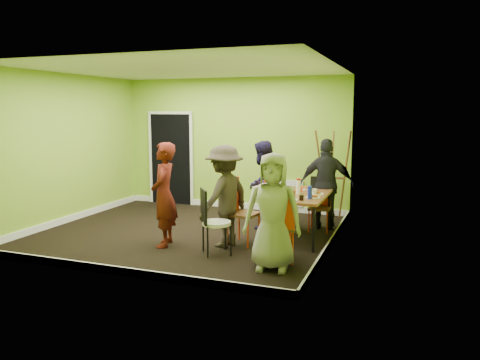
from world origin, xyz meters
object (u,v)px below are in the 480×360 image
Objects in this scene: person_standing at (164,195)px; person_left_far at (262,185)px; easel at (332,176)px; thermos at (298,187)px; chair_back_end at (321,193)px; person_front_end at (273,212)px; blue_bottle at (310,192)px; chair_left_near at (238,207)px; chair_front_end at (279,222)px; person_back_end at (327,184)px; dining_table at (299,197)px; chair_left_far at (271,201)px; person_left_near at (224,196)px; chair_bentwood at (212,218)px; orange_bottle at (301,190)px.

person_standing is 1.04× the size of person_left_far.
thermos is at bearing -101.34° from easel.
chair_back_end is 2.35m from person_front_end.
chair_left_near is at bearing -166.72° from blue_bottle.
chair_front_end is (-0.21, -2.06, -0.08)m from chair_back_end.
person_back_end is (1.15, 1.42, 0.22)m from chair_left_near.
person_back_end is (0.06, 1.16, -0.04)m from blue_bottle.
thermos is (-0.01, 0.01, 0.17)m from dining_table.
easel reaches higher than person_standing.
chair_back_end is 0.58× the size of person_standing.
chair_left_far is 4.80× the size of blue_bottle.
person_standing reaches higher than person_left_near.
person_back_end is at bearing 158.85° from person_left_near.
person_front_end is (-0.24, -1.25, -0.06)m from blue_bottle.
chair_left_far is 1.70m from chair_front_end.
person_left_near is (-0.98, -0.83, -0.07)m from thermos.
person_back_end reaches higher than thermos.
person_back_end is (0.87, 0.54, 0.26)m from chair_left_far.
person_standing reaches higher than person_left_far.
chair_left_near is 1.33m from person_front_end.
chair_left_far is at bearing -123.45° from easel.
thermos is at bearing 154.58° from dining_table.
chair_left_near is at bearing 121.15° from chair_front_end.
chair_bentwood is 3.15m from easel.
blue_bottle is (1.26, 0.93, 0.31)m from chair_bentwood.
person_left_far is at bearing 138.02° from chair_bentwood.
dining_table is 0.92× the size of person_standing.
chair_front_end is 2.17m from person_back_end.
person_left_near is at bearing 41.27° from person_back_end.
dining_table is at bearing -87.25° from orange_bottle.
dining_table is 1.43× the size of chair_front_end.
thermos is (0.99, 1.30, 0.32)m from chair_bentwood.
dining_table is 0.63m from chair_left_far.
person_front_end reaches higher than chair_left_far.
person_back_end is at bearing 61.16° from orange_bottle.
orange_bottle reaches higher than dining_table.
person_left_far is at bearing 147.94° from dining_table.
chair_bentwood is 12.48× the size of orange_bottle.
chair_front_end is 1.03m from chair_bentwood.
chair_bentwood is 1.10m from person_front_end.
easel is 1.11× the size of person_left_far.
thermos is at bearing 136.65° from chair_left_near.
person_front_end reaches higher than chair_back_end.
chair_front_end is at bearing 59.86° from chair_left_near.
chair_bentwood is 1.82m from orange_bottle.
person_front_end is (1.90, -0.47, -0.03)m from person_standing.
chair_left_near is 13.36× the size of orange_bottle.
chair_left_far is 12.37× the size of orange_bottle.
chair_back_end is 2.83m from person_standing.
orange_bottle is 0.67m from person_back_end.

